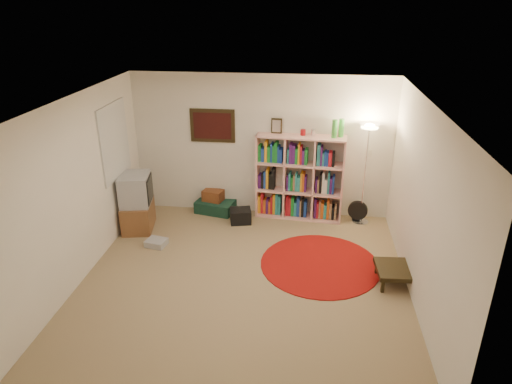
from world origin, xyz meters
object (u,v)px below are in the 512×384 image
suitcase (216,206)px  bookshelf (299,178)px  floor_fan (358,211)px  tv_stand (137,203)px  floor_lamp (368,142)px  side_table (397,270)px

suitcase → bookshelf: bearing=14.0°
floor_fan → tv_stand: size_ratio=0.40×
floor_lamp → side_table: (0.31, -1.81, -1.27)m
floor_lamp → floor_fan: floor_lamp is taller
bookshelf → tv_stand: bookshelf is taller
bookshelf → tv_stand: size_ratio=1.85×
suitcase → tv_stand: bearing=-132.8°
bookshelf → side_table: (1.42, -1.96, -0.52)m
suitcase → side_table: side_table is taller
side_table → tv_stand: bearing=164.2°
floor_lamp → floor_fan: (-0.05, 0.03, -1.28)m
bookshelf → side_table: bookshelf is taller
floor_fan → tv_stand: tv_stand is taller
floor_fan → suitcase: floor_fan is taller
floor_fan → bookshelf: bearing=-174.2°
suitcase → floor_lamp: bearing=10.3°
floor_lamp → tv_stand: floor_lamp is taller
floor_lamp → side_table: 2.23m
floor_lamp → side_table: size_ratio=3.07×
floor_lamp → floor_fan: 1.28m
floor_fan → side_table: bearing=-66.4°
floor_fan → side_table: size_ratio=0.67×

